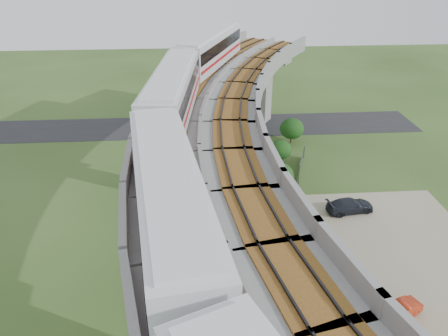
# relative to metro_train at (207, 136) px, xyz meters

# --- Properties ---
(ground) EXTENTS (160.00, 160.00, 0.00)m
(ground) POSITION_rel_metro_train_xyz_m (-0.38, 2.05, -12.31)
(ground) COLOR #324A1D
(ground) RESTS_ON ground
(dirt_lot) EXTENTS (18.00, 26.00, 0.04)m
(dirt_lot) POSITION_rel_metro_train_xyz_m (13.62, 0.05, -12.29)
(dirt_lot) COLOR gray
(dirt_lot) RESTS_ON ground
(asphalt_road) EXTENTS (60.00, 8.00, 0.03)m
(asphalt_road) POSITION_rel_metro_train_xyz_m (-0.38, 32.05, -12.29)
(asphalt_road) COLOR #232326
(asphalt_road) RESTS_ON ground
(viaduct) EXTENTS (19.58, 73.98, 11.40)m
(viaduct) POSITION_rel_metro_train_xyz_m (3.46, 2.05, -3.26)
(viaduct) COLOR #99968E
(viaduct) RESTS_ON ground
(metro_train) EXTENTS (11.72, 61.32, 3.64)m
(metro_train) POSITION_rel_metro_train_xyz_m (0.00, 0.00, 0.00)
(metro_train) COLOR silver
(metro_train) RESTS_ON ground
(fence) EXTENTS (3.87, 38.73, 1.50)m
(fence) POSITION_rel_metro_train_xyz_m (9.37, 2.05, -11.56)
(fence) COLOR #2D382D
(fence) RESTS_ON ground
(tree_0) EXTENTS (2.99, 2.99, 3.16)m
(tree_0) POSITION_rel_metro_train_xyz_m (11.29, 25.83, -10.42)
(tree_0) COLOR #382314
(tree_0) RESTS_ON ground
(tree_1) EXTENTS (2.51, 2.51, 3.13)m
(tree_1) POSITION_rel_metro_train_xyz_m (8.65, 19.48, -10.25)
(tree_1) COLOR #382314
(tree_1) RESTS_ON ground
(tree_2) EXTENTS (2.96, 2.96, 3.77)m
(tree_2) POSITION_rel_metro_train_xyz_m (7.15, 12.71, -9.80)
(tree_2) COLOR #382314
(tree_2) RESTS_ON ground
(tree_3) EXTENTS (2.54, 2.54, 3.41)m
(tree_3) POSITION_rel_metro_train_xyz_m (5.60, 6.60, -9.98)
(tree_3) COLOR #382314
(tree_3) RESTS_ON ground
(tree_4) EXTENTS (2.89, 2.89, 3.76)m
(tree_4) POSITION_rel_metro_train_xyz_m (6.74, 2.74, -9.78)
(tree_4) COLOR #382314
(tree_4) RESTS_ON ground
(tree_5) EXTENTS (2.49, 2.49, 3.53)m
(tree_5) POSITION_rel_metro_train_xyz_m (7.00, -3.29, -9.85)
(tree_5) COLOR #382314
(tree_5) RESTS_ON ground
(car_white) EXTENTS (1.56, 3.61, 1.22)m
(car_white) POSITION_rel_metro_train_xyz_m (10.12, -4.27, -11.66)
(car_white) COLOR silver
(car_white) RESTS_ON dirt_lot
(car_red) EXTENTS (3.43, 2.37, 1.07)m
(car_red) POSITION_rel_metro_train_xyz_m (12.56, -3.05, -11.73)
(car_red) COLOR #B22B10
(car_red) RESTS_ON dirt_lot
(car_dark) EXTENTS (4.68, 2.49, 1.29)m
(car_dark) POSITION_rel_metro_train_xyz_m (13.45, 9.81, -11.62)
(car_dark) COLOR black
(car_dark) RESTS_ON dirt_lot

